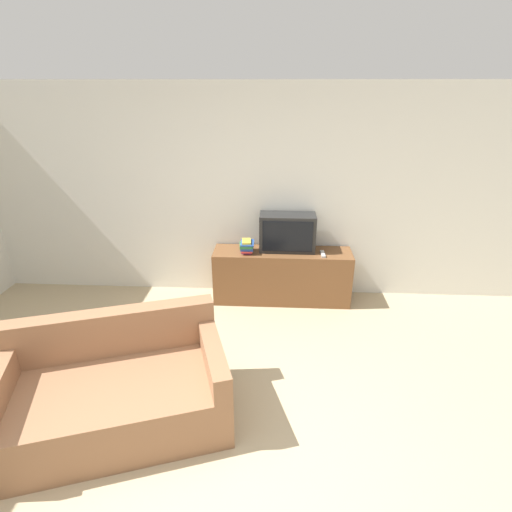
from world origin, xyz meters
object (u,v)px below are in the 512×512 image
at_px(tv_stand, 282,276).
at_px(television, 287,232).
at_px(book_stack, 247,246).
at_px(remote_on_stand, 323,254).
at_px(couch, 116,393).

bearing_deg(tv_stand, television, 49.45).
relative_size(book_stack, remote_on_stand, 1.21).
bearing_deg(book_stack, couch, -113.62).
distance_m(couch, book_stack, 2.28).
bearing_deg(television, book_stack, -167.07).
relative_size(television, couch, 0.35).
bearing_deg(tv_stand, book_stack, -173.41).
relative_size(television, book_stack, 2.94).
distance_m(book_stack, remote_on_stand, 0.92).
distance_m(television, book_stack, 0.52).
distance_m(tv_stand, book_stack, 0.60).
relative_size(couch, remote_on_stand, 10.14).
bearing_deg(television, couch, -122.65).
xyz_separation_m(tv_stand, book_stack, (-0.44, -0.05, 0.41)).
height_order(couch, remote_on_stand, couch).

